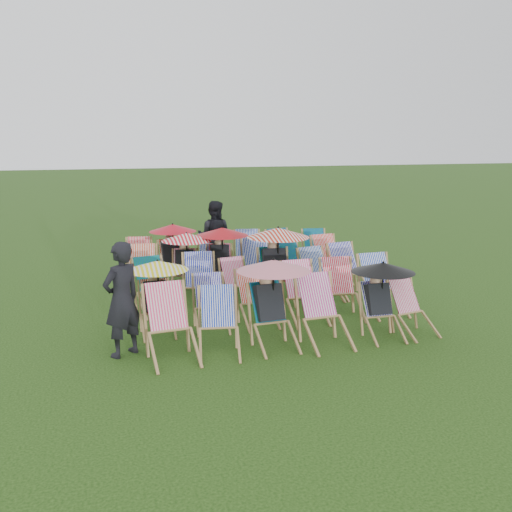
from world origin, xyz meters
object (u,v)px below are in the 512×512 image
object	(u,v)px
deckchair_5	(413,309)
deckchair_29	(317,251)
person_rear	(214,237)
person_left	(122,299)
deckchair_0	(171,325)

from	to	relation	value
deckchair_5	deckchair_29	bearing A→B (deg)	76.78
person_rear	deckchair_5	bearing A→B (deg)	137.71
deckchair_5	person_left	world-z (taller)	person_left
deckchair_29	person_left	world-z (taller)	person_left
person_left	person_rear	xyz separation A→B (m)	(2.38, 4.79, -0.00)
person_rear	deckchair_29	bearing A→B (deg)	-168.17
deckchair_5	deckchair_29	xyz separation A→B (m)	(0.22, 4.59, 0.05)
deckchair_0	deckchair_5	bearing A→B (deg)	-5.20
deckchair_5	person_left	xyz separation A→B (m)	(-4.50, 0.35, 0.42)
deckchair_5	deckchair_29	distance (m)	4.59
deckchair_5	person_rear	distance (m)	5.58
deckchair_5	person_left	distance (m)	4.54
person_left	person_rear	size ratio (longest dim) A/B	1.00
person_left	person_rear	world-z (taller)	person_left
person_rear	person_left	bearing A→B (deg)	88.89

